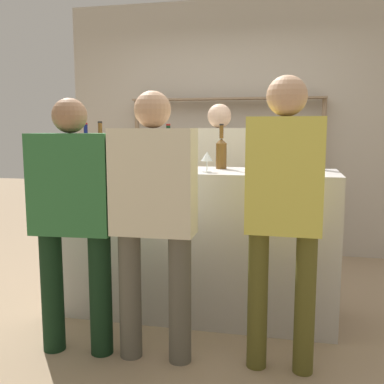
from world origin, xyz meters
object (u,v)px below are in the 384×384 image
customer_right (284,201)px  customer_left (73,210)px  counter_bottle_3 (135,154)px  customer_center (154,209)px  counter_bottle_1 (86,151)px  counter_bottle_2 (168,152)px  cork_jar (275,163)px  counter_bottle_5 (320,150)px  server_behind_counter (219,180)px  wine_glass (207,157)px  ice_bucket (110,154)px  counter_bottle_4 (221,152)px  counter_bottle_0 (101,149)px

customer_right → customer_left: bearing=93.8°
counter_bottle_3 → customer_center: 0.79m
counter_bottle_1 → counter_bottle_3: size_ratio=1.15×
counter_bottle_3 → counter_bottle_2: bearing=4.7°
counter_bottle_1 → cork_jar: bearing=-1.2°
counter_bottle_5 → cork_jar: 0.40m
counter_bottle_5 → customer_right: 0.96m
customer_right → server_behind_counter: customer_right is taller
counter_bottle_1 → counter_bottle_3: bearing=-10.7°
wine_glass → ice_bucket: bearing=175.9°
counter_bottle_1 → customer_center: customer_center is taller
counter_bottle_3 → customer_right: 1.27m
ice_bucket → customer_center: 0.87m
counter_bottle_3 → counter_bottle_5: bearing=11.9°
counter_bottle_5 → cork_jar: bearing=-143.9°
counter_bottle_2 → customer_left: 0.87m
counter_bottle_2 → wine_glass: counter_bottle_2 is taller
ice_bucket → customer_right: 1.43m
ice_bucket → cork_jar: bearing=3.2°
customer_right → customer_center: bearing=94.0°
cork_jar → customer_center: (-0.67, -0.70, -0.23)m
counter_bottle_4 → customer_left: size_ratio=0.21×
counter_bottle_0 → customer_center: customer_center is taller
counter_bottle_2 → customer_center: 0.74m
counter_bottle_0 → customer_left: bearing=-78.8°
customer_left → counter_bottle_0: bearing=7.0°
cork_jar → customer_right: bearing=-83.3°
counter_bottle_0 → counter_bottle_5: 1.65m
wine_glass → customer_left: size_ratio=0.09×
customer_right → server_behind_counter: size_ratio=1.04×
ice_bucket → cork_jar: (1.20, 0.07, -0.05)m
counter_bottle_2 → counter_bottle_5: counter_bottle_5 is taller
customer_center → customer_left: bearing=91.3°
counter_bottle_1 → counter_bottle_5: 1.76m
wine_glass → customer_center: (-0.21, -0.58, -0.27)m
counter_bottle_4 → server_behind_counter: server_behind_counter is taller
cork_jar → customer_right: (0.08, -0.66, -0.16)m
customer_right → wine_glass: bearing=45.9°
ice_bucket → counter_bottle_3: bearing=5.0°
counter_bottle_5 → ice_bucket: (-1.51, -0.30, -0.03)m
counter_bottle_4 → customer_center: customer_center is taller
customer_left → customer_center: size_ratio=0.98×
ice_bucket → cork_jar: 1.20m
customer_left → cork_jar: bearing=-62.6°
cork_jar → customer_center: customer_center is taller
counter_bottle_4 → customer_left: bearing=-130.8°
counter_bottle_4 → ice_bucket: (-0.79, -0.24, -0.01)m
counter_bottle_5 → wine_glass: bearing=-155.8°
customer_right → counter_bottle_2: bearing=54.2°
cork_jar → server_behind_counter: size_ratio=0.08×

